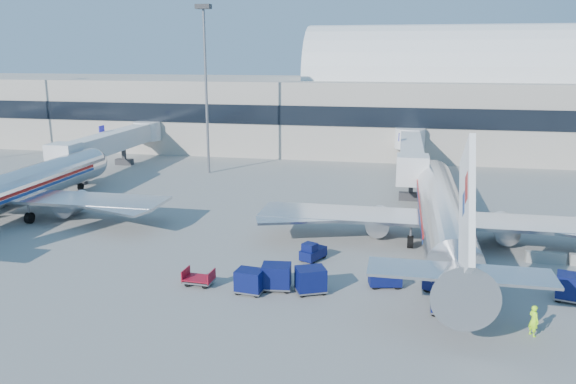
% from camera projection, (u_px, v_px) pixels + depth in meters
% --- Properties ---
extents(ground, '(260.00, 260.00, 0.00)m').
position_uv_depth(ground, '(319.00, 256.00, 46.53)').
color(ground, gray).
rests_on(ground, ground).
extents(terminal, '(170.00, 28.15, 21.00)m').
position_uv_depth(terminal, '(289.00, 104.00, 100.57)').
color(terminal, '#B2AA9E').
rests_on(terminal, ground).
extents(airliner_main, '(32.00, 37.26, 12.07)m').
position_uv_depth(airliner_main, '(442.00, 214.00, 48.21)').
color(airliner_main, silver).
rests_on(airliner_main, ground).
extents(airliner_mid, '(32.00, 37.26, 12.07)m').
position_uv_depth(airliner_mid, '(10.00, 191.00, 56.20)').
color(airliner_mid, silver).
rests_on(airliner_mid, ground).
extents(jetbridge_near, '(4.40, 27.50, 6.25)m').
position_uv_depth(jetbridge_near, '(411.00, 151.00, 73.46)').
color(jetbridge_near, silver).
rests_on(jetbridge_near, ground).
extents(jetbridge_mid, '(4.40, 27.50, 6.25)m').
position_uv_depth(jetbridge_mid, '(116.00, 141.00, 81.46)').
color(jetbridge_mid, silver).
rests_on(jetbridge_mid, ground).
extents(mast_west, '(2.00, 1.20, 22.60)m').
position_uv_depth(mast_west, '(205.00, 65.00, 75.33)').
color(mast_west, slate).
rests_on(mast_west, ground).
extents(barrier_near, '(3.00, 0.55, 0.90)m').
position_uv_depth(barrier_near, '(546.00, 257.00, 44.90)').
color(barrier_near, '#9E9E96').
rests_on(barrier_near, ground).
extents(tug_lead, '(2.48, 1.60, 1.50)m').
position_uv_depth(tug_lead, '(384.00, 278.00, 40.24)').
color(tug_lead, '#090F44').
rests_on(tug_lead, ground).
extents(tug_right, '(2.49, 1.98, 1.45)m').
position_uv_depth(tug_right, '(439.00, 284.00, 39.28)').
color(tug_right, '#090F44').
rests_on(tug_right, ground).
extents(tug_left, '(2.10, 2.66, 1.55)m').
position_uv_depth(tug_left, '(312.00, 252.00, 45.41)').
color(tug_left, '#090F44').
rests_on(tug_left, ground).
extents(cart_train_a, '(2.56, 2.31, 1.85)m').
position_uv_depth(cart_train_a, '(311.00, 280.00, 39.14)').
color(cart_train_a, '#090F44').
rests_on(cart_train_a, ground).
extents(cart_train_b, '(2.27, 1.82, 1.87)m').
position_uv_depth(cart_train_b, '(276.00, 276.00, 39.70)').
color(cart_train_b, '#090F44').
rests_on(cart_train_b, ground).
extents(cart_train_c, '(2.10, 1.70, 1.71)m').
position_uv_depth(cart_train_c, '(250.00, 281.00, 39.12)').
color(cart_train_c, '#090F44').
rests_on(cart_train_c, ground).
extents(cart_solo_near, '(2.12, 1.66, 1.81)m').
position_uv_depth(cart_solo_near, '(447.00, 300.00, 36.00)').
color(cart_solo_near, '#090F44').
rests_on(cart_solo_near, ground).
extents(cart_solo_far, '(2.46, 2.09, 1.87)m').
position_uv_depth(cart_solo_far, '(572.00, 287.00, 37.84)').
color(cart_solo_far, '#090F44').
rests_on(cart_solo_far, ground).
extents(cart_open_red, '(2.20, 1.62, 0.57)m').
position_uv_depth(cart_open_red, '(199.00, 280.00, 40.62)').
color(cart_open_red, slate).
rests_on(cart_open_red, ground).
extents(ramp_worker, '(0.75, 0.84, 1.93)m').
position_uv_depth(ramp_worker, '(534.00, 321.00, 33.19)').
color(ramp_worker, '#A0FF1A').
rests_on(ramp_worker, ground).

